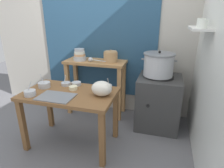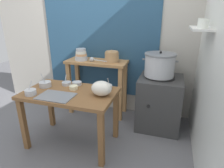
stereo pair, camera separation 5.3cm
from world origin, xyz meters
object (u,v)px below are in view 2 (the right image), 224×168
object	(u,v)px
prep_bowl_1	(67,83)
plastic_bag	(101,88)
steamer_pot	(160,65)
prep_table	(70,100)
prep_bowl_5	(74,87)
ladle	(93,60)
prep_bowl_0	(31,92)
stove_block	(159,102)
prep_bowl_3	(77,83)
back_shelf_table	(97,74)
prep_bowl_2	(108,87)
bowl_stack_enamel	(81,55)
serving_tray	(56,96)
clay_pot	(112,57)
prep_bowl_4	(45,84)

from	to	relation	value
prep_bowl_1	plastic_bag	bearing A→B (deg)	-17.69
steamer_pot	prep_table	bearing A→B (deg)	-142.25
steamer_pot	prep_bowl_5	xyz separation A→B (m)	(-0.97, -0.67, -0.19)
ladle	prep_bowl_0	distance (m)	1.08
stove_block	prep_bowl_3	world-z (taller)	stove_block
back_shelf_table	plastic_bag	size ratio (longest dim) A/B	4.07
back_shelf_table	prep_bowl_0	bearing A→B (deg)	-109.80
plastic_bag	prep_bowl_2	size ratio (longest dim) A/B	1.51
prep_bowl_2	prep_bowl_3	distance (m)	0.43
bowl_stack_enamel	prep_bowl_5	xyz separation A→B (m)	(0.24, -0.74, -0.24)
serving_tray	stove_block	bearing A→B (deg)	39.64
stove_block	plastic_bag	world-z (taller)	plastic_bag
clay_pot	ladle	bearing A→B (deg)	-163.90
serving_tray	plastic_bag	bearing A→B (deg)	21.50
prep_bowl_0	clay_pot	bearing A→B (deg)	59.40
prep_bowl_0	prep_bowl_4	bearing A→B (deg)	89.25
bowl_stack_enamel	prep_bowl_5	size ratio (longest dim) A/B	1.90
back_shelf_table	ladle	bearing A→B (deg)	-112.31
clay_pot	plastic_bag	size ratio (longest dim) A/B	0.90
steamer_pot	plastic_bag	distance (m)	0.95
stove_block	prep_bowl_1	distance (m)	1.34
steamer_pot	prep_bowl_5	bearing A→B (deg)	-145.50
plastic_bag	prep_bowl_5	world-z (taller)	plastic_bag
prep_table	prep_bowl_3	bearing A→B (deg)	95.19
prep_bowl_2	prep_bowl_3	size ratio (longest dim) A/B	1.27
stove_block	bowl_stack_enamel	bearing A→B (deg)	175.87
prep_table	prep_bowl_4	world-z (taller)	prep_bowl_4
clay_pot	ladle	world-z (taller)	clay_pot
steamer_pot	prep_bowl_1	bearing A→B (deg)	-153.40
plastic_bag	prep_bowl_3	distance (m)	0.48
bowl_stack_enamel	serving_tray	size ratio (longest dim) A/B	0.50
prep_bowl_5	clay_pot	bearing A→B (deg)	72.09
prep_bowl_4	prep_bowl_5	world-z (taller)	prep_bowl_4
prep_table	clay_pot	bearing A→B (deg)	73.39
serving_tray	prep_bowl_3	distance (m)	0.41
back_shelf_table	prep_bowl_1	size ratio (longest dim) A/B	7.34
plastic_bag	prep_bowl_4	bearing A→B (deg)	177.08
plastic_bag	prep_bowl_0	xyz separation A→B (m)	(-0.78, -0.23, -0.05)
prep_table	steamer_pot	bearing A→B (deg)	37.75
serving_tray	prep_bowl_2	world-z (taller)	prep_bowl_2
plastic_bag	prep_bowl_0	distance (m)	0.82
prep_bowl_1	prep_bowl_4	distance (m)	0.27
bowl_stack_enamel	prep_bowl_0	distance (m)	1.08
steamer_pot	clay_pot	size ratio (longest dim) A/B	2.23
back_shelf_table	serving_tray	distance (m)	1.04
bowl_stack_enamel	prep_bowl_3	world-z (taller)	bowl_stack_enamel
steamer_pot	bowl_stack_enamel	xyz separation A→B (m)	(-1.21, 0.07, 0.04)
clay_pot	prep_bowl_0	bearing A→B (deg)	-120.60
serving_tray	prep_bowl_0	xyz separation A→B (m)	(-0.30, -0.04, 0.03)
clay_pot	bowl_stack_enamel	bearing A→B (deg)	-175.42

